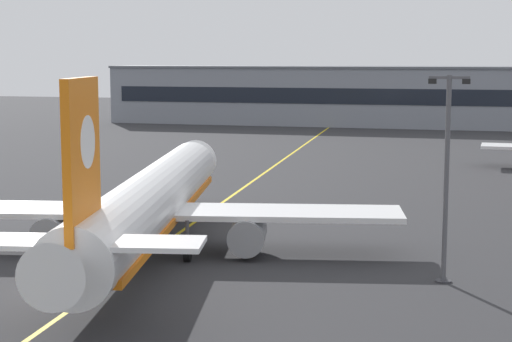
% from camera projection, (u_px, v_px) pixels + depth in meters
% --- Properties ---
extents(ground_plane, '(400.00, 400.00, 0.00)m').
position_uv_depth(ground_plane, '(62.00, 290.00, 45.84)').
color(ground_plane, '#2D2D30').
extents(taxiway_centreline, '(11.66, 179.66, 0.01)m').
position_uv_depth(taxiway_centreline, '(226.00, 200.00, 74.54)').
color(taxiway_centreline, yellow).
rests_on(taxiway_centreline, ground).
extents(airliner_foreground, '(32.32, 41.24, 11.65)m').
position_uv_depth(airliner_foreground, '(151.00, 202.00, 53.83)').
color(airliner_foreground, white).
rests_on(airliner_foreground, ground).
extents(apron_lamp_post, '(2.24, 0.90, 11.58)m').
position_uv_depth(apron_lamp_post, '(446.00, 175.00, 46.71)').
color(apron_lamp_post, '#515156').
rests_on(apron_lamp_post, ground).
extents(safety_cone_by_nose_gear, '(0.44, 0.44, 0.55)m').
position_uv_depth(safety_cone_by_nose_gear, '(236.00, 208.00, 69.32)').
color(safety_cone_by_nose_gear, orange).
rests_on(safety_cone_by_nose_gear, ground).
extents(terminal_building, '(117.09, 12.40, 10.80)m').
position_uv_depth(terminal_building, '(424.00, 97.00, 151.58)').
color(terminal_building, gray).
rests_on(terminal_building, ground).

